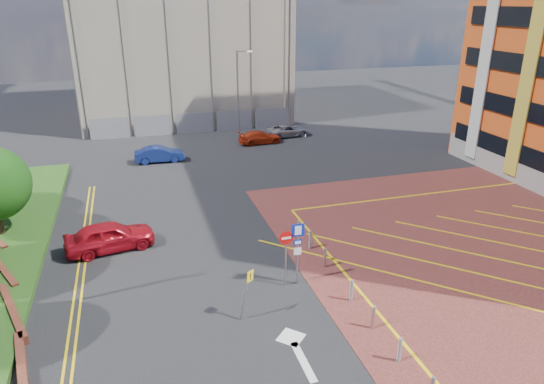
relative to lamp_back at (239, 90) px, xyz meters
name	(u,v)px	position (x,y,z in m)	size (l,w,h in m)	color
ground	(293,297)	(-4.08, -28.00, -4.36)	(140.00, 140.00, 0.00)	black
retaining_wall	(7,313)	(-15.88, -26.00, -4.16)	(6.06, 20.33, 0.40)	brown
lamp_back	(239,90)	(0.00, 0.00, 0.00)	(1.53, 0.16, 8.00)	#9EA0A8
sign_cluster	(293,247)	(-3.78, -27.02, -2.41)	(1.17, 0.12, 3.20)	#9EA0A8
warning_sign	(247,289)	(-6.40, -28.94, -2.93)	(0.67, 0.40, 2.25)	#9EA0A8
bollard_row	(358,300)	(-1.78, -29.67, -3.89)	(0.14, 11.14, 0.90)	#9EA0A8
construction_building	(176,13)	(-4.08, 12.00, 6.64)	(21.20, 19.20, 22.00)	#B7A996
construction_fence	(205,122)	(-3.08, 2.00, -3.36)	(21.60, 0.06, 2.00)	gray
car_red_left	(110,236)	(-11.84, -21.08, -3.59)	(1.82, 4.53, 1.54)	#AC0E1B
car_blue_back	(159,154)	(-8.17, -6.55, -3.71)	(1.37, 3.92, 1.29)	navy
car_red_back	(260,137)	(1.09, -3.59, -3.78)	(1.61, 3.97, 1.15)	#B82C0F
car_silver_back	(288,130)	(4.35, -1.92, -3.79)	(1.90, 4.13, 1.15)	#9E9DA4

